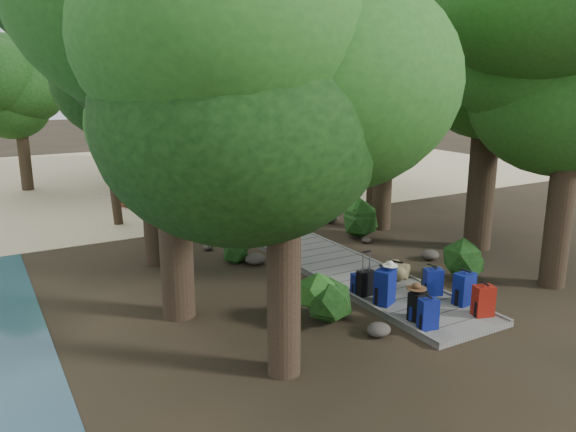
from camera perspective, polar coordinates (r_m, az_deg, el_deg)
ground at (r=14.90m, az=4.24°, el=-4.90°), size 120.00×120.00×0.00m
sand_beach at (r=29.16m, az=-13.70°, el=4.04°), size 40.00×22.00×0.02m
boardwalk at (r=15.67m, az=2.19°, el=-3.68°), size 2.00×12.00×0.12m
backpack_left_a at (r=11.14m, az=14.06°, el=-9.47°), size 0.40×0.32×0.66m
backpack_left_b at (r=11.48m, az=13.03°, el=-8.72°), size 0.39×0.31×0.64m
backpack_left_c at (r=12.08m, az=9.83°, el=-6.89°), size 0.55×0.49×0.84m
backpack_left_d at (r=12.66m, az=7.22°, el=-6.68°), size 0.35×0.28×0.49m
backpack_right_a at (r=12.02m, az=19.24°, el=-7.98°), size 0.45×0.38×0.70m
backpack_right_b at (r=12.46m, az=17.48°, el=-6.90°), size 0.45×0.34×0.76m
backpack_right_c at (r=12.82m, az=14.54°, el=-6.36°), size 0.46×0.40×0.65m
backpack_right_d at (r=13.07m, az=14.38°, el=-6.08°), size 0.44×0.36×0.60m
duffel_right_khaki at (r=13.77m, az=11.03°, el=-5.39°), size 0.58×0.65×0.36m
suitcase_on_boardwalk at (r=12.50m, az=7.87°, el=-6.77°), size 0.37×0.21×0.57m
lone_suitcase_on_sand at (r=21.94m, az=-6.75°, el=2.19°), size 0.49×0.33×0.72m
hat_brown at (r=11.36m, az=12.94°, el=-6.90°), size 0.40×0.40×0.12m
hat_white at (r=11.94m, az=10.35°, el=-4.75°), size 0.33×0.33×0.11m
kayak at (r=22.28m, az=-16.30°, el=1.39°), size 1.49×3.41×0.33m
sun_lounger at (r=25.18m, az=-2.78°, el=3.70°), size 1.00×2.12×0.66m
tree_right_a at (r=14.00m, az=26.92°, el=10.02°), size 5.04×5.04×8.40m
tree_right_b at (r=16.46m, az=20.05°, el=15.16°), size 6.03×6.03×10.77m
tree_right_c at (r=17.97m, az=9.95°, el=12.33°), size 5.04×5.04×8.73m
tree_right_d at (r=21.03m, az=9.45°, el=15.16°), size 5.81×5.81×10.66m
tree_right_e at (r=22.65m, az=3.26°, el=11.77°), size 4.41×4.41×7.93m
tree_right_f at (r=26.12m, az=4.64°, el=15.45°), size 6.19×6.19×11.06m
tree_left_a at (r=8.51m, az=-0.46°, el=8.01°), size 4.69×4.69×7.82m
tree_left_b at (r=11.01m, az=-12.12°, el=13.45°), size 5.29×5.29×9.51m
tree_left_c at (r=14.57m, az=-14.09°, el=8.58°), size 4.08×4.08×7.09m
tree_back_a at (r=27.86m, az=-17.60°, el=12.76°), size 5.26×5.26×9.11m
tree_back_b at (r=29.49m, az=-10.99°, el=14.34°), size 5.77×5.77×10.31m
tree_back_c at (r=30.54m, az=-5.67°, el=12.22°), size 4.39×4.39×7.90m
tree_back_d at (r=26.73m, az=-25.66°, el=9.89°), size 4.26×4.26×7.11m
palm_right_a at (r=21.14m, az=1.40°, el=10.11°), size 3.99×3.99×6.80m
palm_right_b at (r=26.15m, az=0.54°, el=12.38°), size 4.26×4.26×8.22m
palm_right_c at (r=25.98m, az=-6.41°, el=10.55°), size 4.17×4.17×6.64m
palm_left_a at (r=19.03m, az=-18.16°, el=8.79°), size 4.18×4.18×6.65m
rock_left_a at (r=11.01m, az=9.21°, el=-11.32°), size 0.47×0.43×0.26m
rock_left_b at (r=11.82m, az=-1.22°, el=-9.49°), size 0.35×0.31×0.19m
rock_left_c at (r=14.84m, az=-3.37°, el=-4.35°), size 0.54×0.49×0.30m
rock_left_d at (r=16.19m, az=-8.14°, el=-3.17°), size 0.29×0.26×0.16m
rock_right_a at (r=13.86m, az=17.67°, el=-6.54°), size 0.39×0.35×0.21m
rock_right_b at (r=15.64m, az=14.23°, el=-3.85°), size 0.50×0.45×0.28m
rock_right_c at (r=16.87m, az=7.97°, el=-2.45°), size 0.30×0.27×0.17m
rock_right_d at (r=19.08m, az=4.28°, el=-0.17°), size 0.62×0.55×0.34m
shrub_left_a at (r=11.25m, az=3.85°, el=-8.47°), size 1.14×1.14×1.02m
shrub_left_b at (r=15.10m, az=-5.17°, el=-3.24°), size 0.79×0.79×0.71m
shrub_left_c at (r=17.01m, az=-11.94°, el=-1.14°), size 1.04×1.04×0.93m
shrub_right_a at (r=14.01m, az=17.64°, el=-4.76°), size 1.03×1.03×0.93m
shrub_right_b at (r=17.46m, az=7.67°, el=-0.20°), size 1.29×1.29×1.16m
shrub_right_c at (r=20.59m, az=0.07°, el=1.57°), size 0.89×0.89×0.80m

